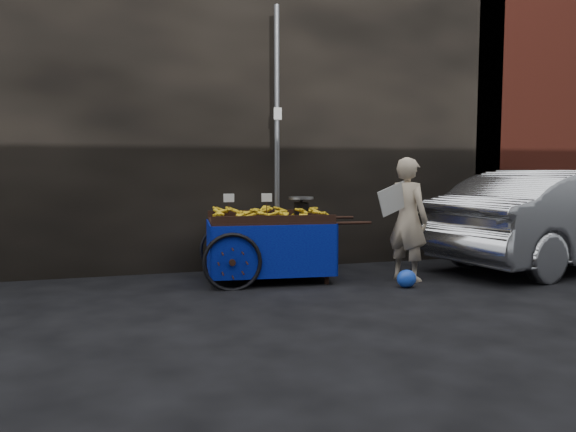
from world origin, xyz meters
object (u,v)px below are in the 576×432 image
object	(u,v)px
plastic_bag	(406,279)
parked_car	(565,219)
banana_cart	(265,225)
vendor	(407,219)

from	to	relation	value
plastic_bag	parked_car	size ratio (longest dim) A/B	0.06
banana_cart	vendor	size ratio (longest dim) A/B	1.39
banana_cart	parked_car	xyz separation A→B (m)	(4.88, -0.31, -0.00)
banana_cart	plastic_bag	distance (m)	2.07
parked_car	vendor	bearing A→B (deg)	82.08
parked_car	plastic_bag	bearing A→B (deg)	89.51
vendor	parked_car	bearing A→B (deg)	-111.74
plastic_bag	parked_car	xyz separation A→B (m)	(3.20, 0.70, 0.66)
banana_cart	plastic_bag	world-z (taller)	banana_cart
plastic_bag	vendor	bearing A→B (deg)	61.88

